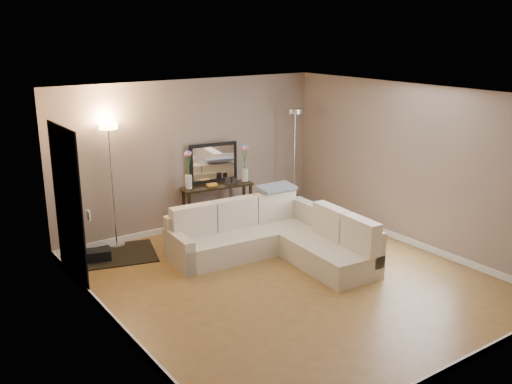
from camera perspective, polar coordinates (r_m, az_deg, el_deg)
floor at (r=8.15m, az=3.26°, el=-8.78°), size 5.00×5.50×0.01m
ceiling at (r=7.44m, az=3.58°, el=9.78°), size 5.00×5.50×0.01m
wall_back at (r=9.94m, az=-6.50°, el=3.68°), size 5.00×0.02×2.60m
wall_front at (r=5.90m, az=20.31°, el=-6.01°), size 5.00×0.02×2.60m
wall_left at (r=6.51m, az=-14.25°, el=-3.43°), size 0.02×5.50×2.60m
wall_right at (r=9.41m, az=15.52°, el=2.49°), size 0.02×5.50×2.60m
baseboard_back at (r=10.26m, az=-6.21°, el=-3.17°), size 5.00×0.03×0.10m
baseboard_front at (r=6.47m, az=19.01°, el=-16.27°), size 5.00×0.03×0.10m
baseboard_left at (r=7.03m, az=-13.34°, el=-13.04°), size 0.03×5.50×0.10m
baseboard_right at (r=9.75m, az=14.87°, el=-4.68°), size 0.03×5.50×0.10m
doorway at (r=8.12m, az=-18.29°, el=-1.34°), size 0.02×1.20×2.20m
switch_plate at (r=7.32m, az=-16.38°, el=-2.25°), size 0.02×0.08×0.12m
sectional_sofa at (r=8.82m, az=1.78°, el=-4.54°), size 2.44×2.46×0.84m
throw_blanket at (r=9.32m, az=2.08°, el=0.48°), size 0.61×0.36×0.08m
console_table at (r=10.03m, az=-4.26°, el=-1.24°), size 1.29×0.50×0.78m
leaning_mirror at (r=10.02m, az=-4.28°, el=2.93°), size 0.89×0.16×0.70m
table_decor at (r=9.92m, az=-3.81°, el=0.87°), size 0.54×0.16×0.13m
flower_vase_left at (r=9.70m, az=-6.79°, el=1.96°), size 0.15×0.13×0.66m
flower_vase_right at (r=10.11m, az=-1.13°, el=2.65°), size 0.15×0.13×0.66m
floor_lamp_lit at (r=9.18m, az=-14.33°, el=3.03°), size 0.35×0.35×2.02m
floor_lamp_unlit at (r=10.58m, az=3.87°, el=5.16°), size 0.34×0.34×2.01m
charcoal_rug at (r=9.22m, az=-14.17°, el=-6.13°), size 1.53×1.30×0.02m
black_bag at (r=9.07m, az=-15.49°, el=-6.31°), size 0.43×0.35×0.24m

